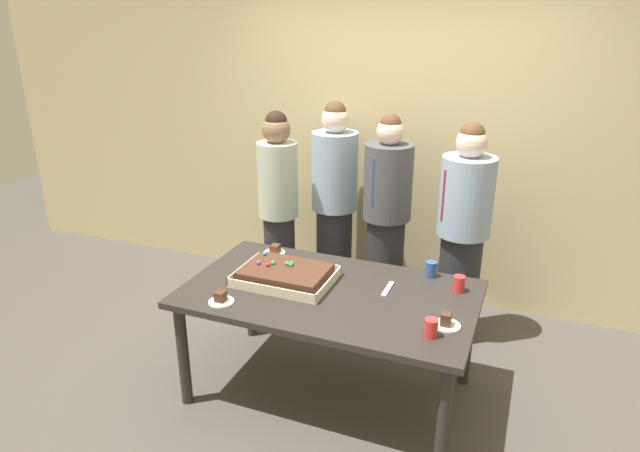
{
  "coord_description": "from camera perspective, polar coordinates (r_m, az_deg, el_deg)",
  "views": [
    {
      "loc": [
        1.07,
        -2.82,
        2.3
      ],
      "look_at": [
        -0.12,
        0.15,
        1.08
      ],
      "focal_mm": 31.48,
      "sensor_mm": 36.0,
      "label": 1
    }
  ],
  "objects": [
    {
      "name": "cake_server_utensil",
      "position": [
        3.44,
        6.89,
        -6.36
      ],
      "size": [
        0.03,
        0.2,
        0.01
      ],
      "primitive_type": "cube",
      "color": "silver",
      "rests_on": "party_table"
    },
    {
      "name": "person_green_shirt_behind",
      "position": [
        4.1,
        14.32,
        -0.75
      ],
      "size": [
        0.37,
        0.37,
        1.63
      ],
      "rotation": [
        0.0,
        0.0,
        -2.35
      ],
      "color": "#28282D",
      "rests_on": "ground_plane"
    },
    {
      "name": "interior_back_panel",
      "position": [
        4.62,
        8.3,
        10.72
      ],
      "size": [
        8.0,
        0.12,
        3.0
      ],
      "primitive_type": "cube",
      "color": "#CCB784",
      "rests_on": "ground_plane"
    },
    {
      "name": "person_serving_front",
      "position": [
        4.32,
        6.77,
        0.88
      ],
      "size": [
        0.36,
        0.36,
        1.62
      ],
      "rotation": [
        0.0,
        0.0,
        -1.88
      ],
      "color": "#28282D",
      "rests_on": "ground_plane"
    },
    {
      "name": "drink_cup_middle",
      "position": [
        2.99,
        11.22,
        -10.13
      ],
      "size": [
        0.07,
        0.07,
        0.1
      ],
      "primitive_type": "cylinder",
      "color": "red",
      "rests_on": "party_table"
    },
    {
      "name": "plated_slice_near_right",
      "position": [
        3.11,
        12.72,
        -9.53
      ],
      "size": [
        0.15,
        0.15,
        0.08
      ],
      "color": "white",
      "rests_on": "party_table"
    },
    {
      "name": "ground_plane",
      "position": [
        3.8,
        0.91,
        -16.41
      ],
      "size": [
        12.0,
        12.0,
        0.0
      ],
      "primitive_type": "plane",
      "color": "#4C4742"
    },
    {
      "name": "plated_slice_far_left",
      "position": [
        3.32,
        -10.04,
        -7.32
      ],
      "size": [
        0.15,
        0.15,
        0.07
      ],
      "color": "white",
      "rests_on": "party_table"
    },
    {
      "name": "plated_slice_near_left",
      "position": [
        3.92,
        -4.62,
        -2.51
      ],
      "size": [
        0.15,
        0.15,
        0.06
      ],
      "color": "white",
      "rests_on": "party_table"
    },
    {
      "name": "sheet_cake",
      "position": [
        3.52,
        -3.55,
        -4.95
      ],
      "size": [
        0.59,
        0.44,
        0.11
      ],
      "color": "beige",
      "rests_on": "party_table"
    },
    {
      "name": "person_left_edge_reaching",
      "position": [
        4.56,
        1.48,
        2.51
      ],
      "size": [
        0.37,
        0.37,
        1.67
      ],
      "rotation": [
        0.0,
        0.0,
        -1.47
      ],
      "color": "#28282D",
      "rests_on": "ground_plane"
    },
    {
      "name": "person_striped_tie_right",
      "position": [
        4.41,
        -4.24,
        1.77
      ],
      "size": [
        0.31,
        0.31,
        1.62
      ],
      "rotation": [
        0.0,
        0.0,
        -1.08
      ],
      "color": "#28282D",
      "rests_on": "ground_plane"
    },
    {
      "name": "drink_cup_far_end",
      "position": [
        3.48,
        13.94,
        -5.72
      ],
      "size": [
        0.07,
        0.07,
        0.1
      ],
      "primitive_type": "cylinder",
      "color": "red",
      "rests_on": "party_table"
    },
    {
      "name": "party_table",
      "position": [
        3.44,
        0.97,
        -7.78
      ],
      "size": [
        1.75,
        1.01,
        0.73
      ],
      "color": "#2D2826",
      "rests_on": "ground_plane"
    },
    {
      "name": "drink_cup_nearest",
      "position": [
        3.63,
        11.22,
        -4.32
      ],
      "size": [
        0.07,
        0.07,
        0.1
      ],
      "primitive_type": "cylinder",
      "color": "#2D5199",
      "rests_on": "party_table"
    }
  ]
}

